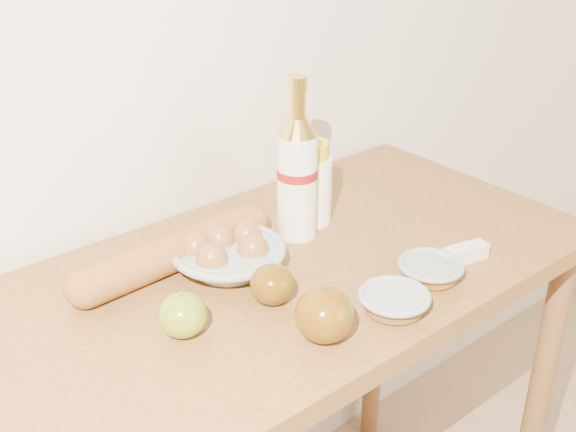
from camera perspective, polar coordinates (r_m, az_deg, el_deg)
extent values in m
cube|color=beige|center=(1.40, -9.85, 15.59)|extent=(3.50, 0.02, 2.60)
cube|color=olive|center=(1.30, -0.85, -5.05)|extent=(1.20, 0.60, 0.04)
cylinder|color=brown|center=(1.79, 18.98, -14.30)|extent=(0.05, 0.05, 0.86)
cylinder|color=brown|center=(2.01, 7.02, -7.60)|extent=(0.05, 0.05, 0.86)
cylinder|color=white|center=(1.36, 0.72, 2.40)|extent=(0.10, 0.10, 0.21)
cylinder|color=maroon|center=(1.35, 0.73, 3.44)|extent=(0.10, 0.10, 0.02)
cone|color=gold|center=(1.31, 0.75, 7.13)|extent=(0.10, 0.10, 0.03)
cylinder|color=gold|center=(1.30, 0.76, 8.92)|extent=(0.04, 0.04, 0.05)
cylinder|color=gold|center=(1.29, 0.77, 10.53)|extent=(0.05, 0.05, 0.02)
cylinder|color=white|center=(1.42, 1.78, 2.09)|extent=(0.10, 0.10, 0.14)
cylinder|color=#FCD7D4|center=(1.42, 1.78, 2.09)|extent=(0.10, 0.10, 0.03)
cylinder|color=yellow|center=(1.39, 1.83, 5.23)|extent=(0.09, 0.09, 0.03)
torus|color=#97A4A0|center=(1.27, -4.75, -2.71)|extent=(0.24, 0.24, 0.02)
ellipsoid|color=brown|center=(1.25, -6.03, -3.64)|extent=(0.07, 0.07, 0.07)
ellipsoid|color=brown|center=(1.27, -2.80, -2.85)|extent=(0.07, 0.07, 0.07)
ellipsoid|color=brown|center=(1.30, -5.40, -2.09)|extent=(0.07, 0.07, 0.07)
ellipsoid|color=brown|center=(1.28, -7.31, -2.72)|extent=(0.07, 0.07, 0.07)
ellipsoid|color=brown|center=(1.31, -3.28, -1.76)|extent=(0.07, 0.07, 0.07)
cylinder|color=#AA6D33|center=(1.29, -8.97, -2.80)|extent=(0.35, 0.09, 0.07)
sphere|color=#AA6D33|center=(1.22, -15.74, -5.50)|extent=(0.07, 0.07, 0.07)
sphere|color=#AA6D33|center=(1.38, -3.02, -0.38)|extent=(0.07, 0.07, 0.07)
ellipsoid|color=#A19720|center=(1.12, -8.35, -7.74)|extent=(0.09, 0.09, 0.07)
cylinder|color=#50371A|center=(1.10, -8.45, -6.48)|extent=(0.01, 0.01, 0.01)
ellipsoid|color=maroon|center=(1.10, 2.90, -7.82)|extent=(0.11, 0.11, 0.08)
cylinder|color=#4D3719|center=(1.08, 2.94, -6.26)|extent=(0.01, 0.01, 0.01)
ellipsoid|color=maroon|center=(1.18, -1.26, -5.42)|extent=(0.08, 0.08, 0.07)
cylinder|color=#493418|center=(1.17, -1.27, -4.23)|extent=(0.01, 0.01, 0.01)
torus|color=#94A19C|center=(1.18, 8.42, -6.27)|extent=(0.16, 0.16, 0.01)
cylinder|color=brown|center=(1.18, 8.38, -6.76)|extent=(0.13, 0.13, 0.02)
torus|color=gray|center=(1.27, 11.23, -3.80)|extent=(0.15, 0.15, 0.01)
cylinder|color=brown|center=(1.28, 11.19, -4.25)|extent=(0.12, 0.12, 0.02)
cube|color=beige|center=(1.34, 13.57, -2.96)|extent=(0.11, 0.05, 0.03)
cube|color=beige|center=(1.34, 13.57, -2.96)|extent=(0.06, 0.04, 0.03)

